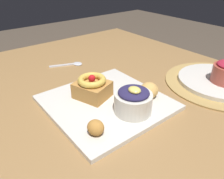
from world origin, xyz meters
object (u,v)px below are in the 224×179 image
at_px(cake_slice, 92,87).
at_px(spoon, 72,64).
at_px(berry_ramekin, 133,101).
at_px(back_plate, 218,81).
at_px(fritter_front, 149,90).
at_px(fritter_middle, 96,127).
at_px(front_plate, 106,102).

relative_size(cake_slice, spoon, 0.91).
relative_size(berry_ramekin, spoon, 0.78).
xyz_separation_m(berry_ramekin, back_plate, (0.05, 0.33, -0.03)).
height_order(fritter_front, fritter_middle, fritter_front).
bearing_deg(cake_slice, fritter_middle, -31.39).
bearing_deg(fritter_middle, front_plate, 133.23).
relative_size(fritter_front, back_plate, 0.20).
bearing_deg(spoon, cake_slice, -85.28).
bearing_deg(back_plate, spoon, -145.53).
bearing_deg(fritter_front, fritter_middle, -80.32).
xyz_separation_m(cake_slice, fritter_front, (0.10, 0.12, -0.01)).
distance_m(fritter_middle, back_plate, 0.46).
bearing_deg(fritter_front, cake_slice, -128.93).
bearing_deg(back_plate, berry_ramekin, -97.91).
bearing_deg(spoon, front_plate, -80.06).
bearing_deg(front_plate, berry_ramekin, 14.84).
relative_size(front_plate, back_plate, 1.20).
relative_size(berry_ramekin, fritter_middle, 2.35).
distance_m(cake_slice, berry_ramekin, 0.13).
bearing_deg(fritter_middle, berry_ramekin, 94.94).
height_order(front_plate, back_plate, back_plate).
xyz_separation_m(fritter_front, fritter_middle, (0.03, -0.20, -0.00)).
bearing_deg(fritter_middle, fritter_front, 99.68).
bearing_deg(back_plate, front_plate, -109.92).
distance_m(front_plate, berry_ramekin, 0.09).
height_order(fritter_middle, spoon, fritter_middle).
bearing_deg(front_plate, fritter_middle, -46.77).
height_order(front_plate, berry_ramekin, berry_ramekin).
distance_m(back_plate, spoon, 0.52).
distance_m(front_plate, spoon, 0.31).
bearing_deg(spoon, back_plate, -34.40).
xyz_separation_m(front_plate, cake_slice, (-0.04, -0.02, 0.04)).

